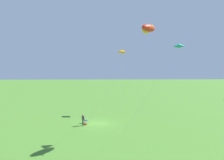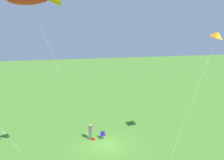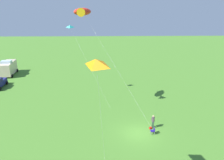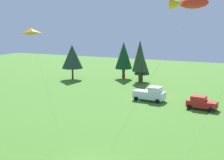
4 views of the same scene
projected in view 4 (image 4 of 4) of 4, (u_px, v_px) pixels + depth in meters
truck_white_pickup at (150, 94)px, 49.33m from camera, size 5.12×2.68×2.34m
car_red_sedan at (201, 103)px, 44.49m from camera, size 4.36×2.56×1.89m
treeline_distant at (172, 62)px, 61.10m from camera, size 56.72×10.07×8.84m
kite_large_fish at (189, 3)px, 26.92m from camera, size 7.05×9.98×14.35m
kite_delta_orange at (31, 31)px, 31.89m from camera, size 4.71×1.82×11.75m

